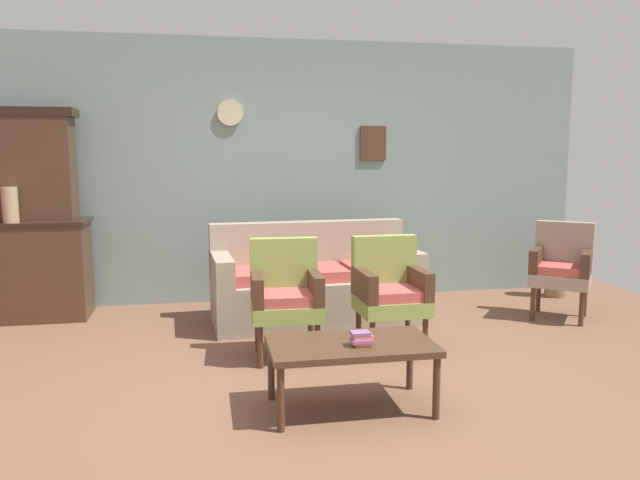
{
  "coord_description": "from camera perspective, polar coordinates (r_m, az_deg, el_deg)",
  "views": [
    {
      "loc": [
        -0.91,
        -3.92,
        1.57
      ],
      "look_at": [
        0.03,
        1.03,
        0.85
      ],
      "focal_mm": 35.18,
      "sensor_mm": 36.0,
      "label": 1
    }
  ],
  "objects": [
    {
      "name": "book_stack_on_table",
      "position": [
        3.77,
        3.82,
        -8.95
      ],
      "size": [
        0.13,
        0.11,
        0.09
      ],
      "color": "#EF9669",
      "rests_on": "coffee_table"
    },
    {
      "name": "side_cabinet",
      "position": [
        6.48,
        -25.12,
        -2.46
      ],
      "size": [
        1.16,
        0.55,
        0.93
      ],
      "color": "#472D1E",
      "rests_on": "ground"
    },
    {
      "name": "coffee_table",
      "position": [
        3.86,
        2.82,
        -9.91
      ],
      "size": [
        1.0,
        0.56,
        0.42
      ],
      "color": "#472D1E",
      "rests_on": "ground"
    },
    {
      "name": "armchair_near_cabinet",
      "position": [
        4.78,
        -3.15,
        -4.82
      ],
      "size": [
        0.54,
        0.51,
        0.9
      ],
      "color": "#849947",
      "rests_on": "ground"
    },
    {
      "name": "wall_back_with_decor",
      "position": [
        6.62,
        -2.86,
        6.22
      ],
      "size": [
        6.4,
        0.09,
        2.7
      ],
      "color": "gray",
      "rests_on": "ground"
    },
    {
      "name": "floor_vase_by_wall",
      "position": [
        7.24,
        20.72,
        -2.11
      ],
      "size": [
        0.23,
        0.23,
        0.7
      ],
      "primitive_type": "cylinder",
      "color": "#856147",
      "rests_on": "ground"
    },
    {
      "name": "wingback_chair_by_fireplace",
      "position": [
        6.32,
        21.12,
        -2.18
      ],
      "size": [
        0.71,
        0.7,
        0.9
      ],
      "color": "gray",
      "rests_on": "ground"
    },
    {
      "name": "cabinet_upper_hutch",
      "position": [
        6.46,
        -25.47,
        6.29
      ],
      "size": [
        0.99,
        0.38,
        1.03
      ],
      "color": "#472D1E",
      "rests_on": "side_cabinet"
    },
    {
      "name": "armchair_by_doorway",
      "position": [
        4.94,
        6.35,
        -4.42
      ],
      "size": [
        0.53,
        0.5,
        0.9
      ],
      "color": "#849947",
      "rests_on": "ground"
    },
    {
      "name": "vase_on_cabinet",
      "position": [
        6.25,
        -26.36,
        2.88
      ],
      "size": [
        0.14,
        0.14,
        0.32
      ],
      "primitive_type": "cylinder",
      "color": "tan",
      "rests_on": "side_cabinet"
    },
    {
      "name": "ground_plane",
      "position": [
        4.32,
        2.18,
        -13.18
      ],
      "size": [
        7.68,
        7.68,
        0.0
      ],
      "primitive_type": "plane",
      "color": "brown"
    },
    {
      "name": "floral_couch",
      "position": [
        5.82,
        -0.49,
        -4.21
      ],
      "size": [
        1.92,
        0.91,
        0.9
      ],
      "color": "gray",
      "rests_on": "ground"
    }
  ]
}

